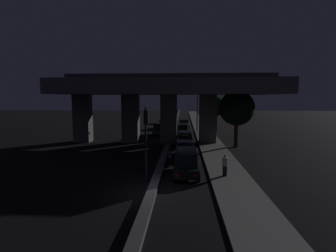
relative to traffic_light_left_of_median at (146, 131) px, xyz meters
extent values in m
plane|color=black|center=(0.69, -2.37, -3.52)|extent=(200.00, 200.00, 0.00)
cube|color=#4C4C51|center=(0.69, 32.63, -3.36)|extent=(0.58, 126.00, 0.31)
cube|color=slate|center=(5.96, 25.63, -3.46)|extent=(2.99, 126.00, 0.12)
cube|color=#5B5956|center=(-4.21, 15.56, -0.43)|extent=(2.05, 1.71, 6.17)
cube|color=#5B5956|center=(5.59, 15.56, -0.43)|extent=(2.05, 1.71, 6.17)
cube|color=#5B5956|center=(0.69, 15.56, -0.43)|extent=(2.05, 1.71, 6.17)
cube|color=#5B5956|center=(-10.53, 15.56, -0.43)|extent=(2.05, 1.71, 6.17)
cube|color=#5B5956|center=(0.69, 15.56, 3.52)|extent=(26.74, 12.00, 1.73)
cube|color=#333335|center=(0.69, 15.56, 4.84)|extent=(26.74, 0.40, 0.90)
cylinder|color=black|center=(0.00, -0.10, -0.93)|extent=(0.14, 0.14, 5.16)
cube|color=black|center=(0.00, 0.08, 0.97)|extent=(0.30, 0.28, 0.95)
sphere|color=red|center=(0.00, 0.23, 1.27)|extent=(0.18, 0.18, 0.18)
sphere|color=black|center=(0.00, 0.23, 0.97)|extent=(0.18, 0.18, 0.18)
sphere|color=black|center=(0.00, 0.23, 0.68)|extent=(0.18, 0.18, 0.18)
cylinder|color=#2D2D30|center=(4.84, 26.28, 0.12)|extent=(0.18, 0.18, 7.28)
cylinder|color=#2D2D30|center=(3.92, 26.28, 3.61)|extent=(1.86, 0.10, 0.10)
ellipsoid|color=#F2B759|center=(2.99, 26.28, 3.51)|extent=(0.56, 0.32, 0.24)
cube|color=black|center=(2.75, 1.52, -2.90)|extent=(1.83, 4.46, 0.61)
cube|color=black|center=(2.74, 1.63, -2.12)|extent=(1.60, 3.21, 0.95)
cylinder|color=black|center=(1.86, 2.97, -3.20)|extent=(0.21, 0.63, 0.63)
cylinder|color=black|center=(3.59, 3.00, -3.20)|extent=(0.21, 0.63, 0.63)
cylinder|color=black|center=(1.90, 0.05, -3.20)|extent=(0.21, 0.63, 0.63)
cylinder|color=black|center=(3.63, 0.07, -3.20)|extent=(0.21, 0.63, 0.63)
cube|color=red|center=(2.16, -0.71, -2.87)|extent=(0.18, 0.03, 0.11)
cube|color=red|center=(3.40, -0.70, -2.87)|extent=(0.18, 0.03, 0.11)
cube|color=silver|center=(2.74, 7.82, -2.85)|extent=(1.85, 4.02, 0.68)
cube|color=black|center=(2.74, 7.72, -2.25)|extent=(1.59, 1.62, 0.53)
cylinder|color=black|center=(1.89, 9.15, -3.19)|extent=(0.21, 0.66, 0.65)
cylinder|color=black|center=(3.63, 9.12, -3.19)|extent=(0.21, 0.66, 0.65)
cylinder|color=black|center=(1.85, 6.52, -3.19)|extent=(0.21, 0.66, 0.65)
cylinder|color=black|center=(3.58, 6.49, -3.19)|extent=(0.21, 0.66, 0.65)
cube|color=red|center=(2.08, 5.82, -2.82)|extent=(0.18, 0.03, 0.11)
cube|color=red|center=(3.33, 5.80, -2.82)|extent=(0.18, 0.03, 0.11)
cube|color=black|center=(2.76, 14.70, -2.84)|extent=(1.77, 4.74, 0.77)
cube|color=black|center=(2.77, 14.46, -2.20)|extent=(1.52, 2.29, 0.51)
cylinder|color=black|center=(1.92, 16.24, -3.22)|extent=(0.21, 0.59, 0.59)
cylinder|color=black|center=(3.56, 16.27, -3.22)|extent=(0.21, 0.59, 0.59)
cylinder|color=black|center=(1.97, 13.13, -3.22)|extent=(0.21, 0.59, 0.59)
cylinder|color=black|center=(3.61, 13.16, -3.22)|extent=(0.21, 0.59, 0.59)
cube|color=red|center=(2.22, 12.32, -2.80)|extent=(0.18, 0.03, 0.11)
cube|color=red|center=(3.40, 12.34, -2.80)|extent=(0.18, 0.03, 0.11)
cube|color=black|center=(2.44, 22.97, -2.86)|extent=(1.90, 4.53, 0.68)
cube|color=black|center=(2.44, 22.97, -2.18)|extent=(1.62, 2.74, 0.67)
cylinder|color=black|center=(1.66, 24.48, -3.20)|extent=(0.22, 0.64, 0.63)
cylinder|color=black|center=(3.34, 24.41, -3.20)|extent=(0.22, 0.64, 0.63)
cylinder|color=black|center=(1.55, 21.53, -3.20)|extent=(0.22, 0.64, 0.63)
cylinder|color=black|center=(3.22, 21.46, -3.20)|extent=(0.22, 0.64, 0.63)
cube|color=red|center=(1.75, 20.75, -2.83)|extent=(0.18, 0.04, 0.11)
cube|color=red|center=(2.96, 20.70, -2.83)|extent=(0.18, 0.04, 0.11)
cube|color=silver|center=(2.65, 31.74, -2.89)|extent=(1.90, 4.35, 0.64)
cube|color=black|center=(2.65, 31.74, -2.23)|extent=(1.67, 2.61, 0.68)
cylinder|color=black|center=(1.73, 33.17, -3.21)|extent=(0.20, 0.61, 0.61)
cylinder|color=black|center=(3.57, 33.18, -3.21)|extent=(0.20, 0.61, 0.61)
cylinder|color=black|center=(1.74, 30.31, -3.21)|extent=(0.20, 0.61, 0.61)
cylinder|color=black|center=(3.58, 30.31, -3.21)|extent=(0.20, 0.61, 0.61)
cube|color=red|center=(2.00, 29.56, -2.86)|extent=(0.18, 0.03, 0.11)
cube|color=red|center=(3.32, 29.56, -2.86)|extent=(0.18, 0.03, 0.11)
cube|color=black|center=(-1.13, 22.13, -2.83)|extent=(1.73, 3.95, 0.72)
cube|color=black|center=(-1.13, 22.03, -2.02)|extent=(1.52, 2.84, 0.90)
cylinder|color=black|center=(-0.30, 20.83, -3.19)|extent=(0.20, 0.65, 0.65)
cylinder|color=black|center=(-1.98, 20.83, -3.19)|extent=(0.20, 0.65, 0.65)
cylinder|color=black|center=(-0.29, 23.43, -3.19)|extent=(0.20, 0.65, 0.65)
cylinder|color=black|center=(-1.97, 23.44, -3.19)|extent=(0.20, 0.65, 0.65)
cube|color=white|center=(-0.52, 24.11, -2.94)|extent=(0.18, 0.03, 0.11)
cube|color=white|center=(-1.73, 24.11, -2.94)|extent=(0.18, 0.03, 0.11)
cube|color=silver|center=(-1.27, 30.48, -2.84)|extent=(1.82, 4.45, 0.74)
cube|color=black|center=(-1.27, 30.59, -2.20)|extent=(1.55, 1.80, 0.55)
cylinder|color=black|center=(-0.40, 29.05, -3.21)|extent=(0.22, 0.61, 0.61)
cylinder|color=black|center=(-2.06, 29.00, -3.21)|extent=(0.22, 0.61, 0.61)
cylinder|color=black|center=(-0.47, 31.96, -3.21)|extent=(0.22, 0.61, 0.61)
cylinder|color=black|center=(-2.14, 31.91, -3.21)|extent=(0.22, 0.61, 0.61)
cube|color=white|center=(-0.73, 32.71, -2.95)|extent=(0.18, 0.03, 0.11)
cube|color=white|center=(-1.92, 32.68, -2.95)|extent=(0.18, 0.03, 0.11)
cube|color=black|center=(-1.19, 41.25, -2.88)|extent=(1.92, 4.54, 0.60)
cube|color=black|center=(-1.19, 41.25, -2.19)|extent=(1.63, 2.75, 0.79)
cylinder|color=black|center=(-0.28, 39.82, -3.18)|extent=(0.23, 0.68, 0.67)
cylinder|color=black|center=(-1.95, 39.74, -3.18)|extent=(0.23, 0.68, 0.67)
cylinder|color=black|center=(-0.42, 42.76, -3.18)|extent=(0.23, 0.68, 0.67)
cylinder|color=black|center=(-2.09, 42.68, -3.18)|extent=(0.23, 0.68, 0.67)
cube|color=white|center=(-0.69, 43.52, -2.97)|extent=(0.18, 0.04, 0.11)
cube|color=white|center=(-1.89, 43.46, -2.97)|extent=(0.18, 0.04, 0.11)
cylinder|color=black|center=(1.40, 5.07, -3.25)|extent=(0.09, 0.54, 0.54)
cylinder|color=black|center=(1.37, 3.76, -3.25)|extent=(0.11, 0.54, 0.54)
cube|color=black|center=(1.39, 4.42, -3.03)|extent=(0.27, 1.00, 0.32)
cylinder|color=navy|center=(1.39, 4.42, -2.59)|extent=(0.33, 0.33, 0.55)
sphere|color=black|center=(1.39, 4.42, -2.20)|extent=(0.24, 0.24, 0.24)
cube|color=red|center=(1.37, 3.71, -3.03)|extent=(0.08, 0.03, 0.08)
cylinder|color=black|center=(5.59, 1.14, -3.02)|extent=(0.33, 0.33, 0.74)
cylinder|color=beige|center=(5.59, 1.14, -2.34)|extent=(0.39, 0.39, 0.62)
sphere|color=tan|center=(5.59, 1.14, -1.93)|extent=(0.20, 0.20, 0.20)
cylinder|color=#38281C|center=(8.68, 12.98, -1.99)|extent=(0.47, 0.47, 3.05)
sphere|color=black|center=(8.68, 12.98, 1.05)|extent=(4.06, 4.06, 4.06)
cylinder|color=#2D2116|center=(7.96, 26.02, -1.96)|extent=(0.41, 0.41, 3.12)
sphere|color=black|center=(7.96, 26.02, 0.82)|extent=(3.24, 3.24, 3.24)
camera|label=1|loc=(2.56, -17.64, 2.31)|focal=28.00mm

